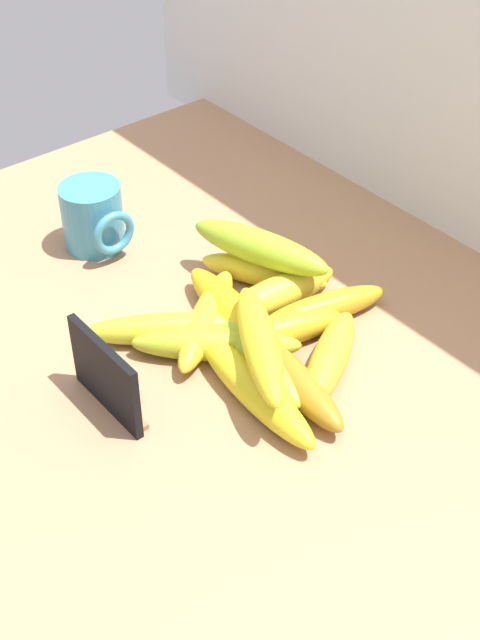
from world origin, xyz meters
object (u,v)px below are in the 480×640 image
Objects in this scene: coffee_mug at (94,217)px; banana_12 at (260,247)px; banana_6 at (263,272)px; banana_5 at (252,391)px; banana_8 at (295,381)px; banana_2 at (330,358)px; banana_4 at (324,308)px; banana_7 at (259,360)px; banana_13 at (260,344)px; banana_1 at (239,320)px; banana_11 at (274,333)px; banana_9 at (216,344)px; banana_10 at (166,329)px; banana_3 at (277,294)px; chalkboard_sign at (106,378)px; banana_0 at (207,319)px.

coffee_mug is 21.65cm from banana_12.
coffee_mug is at bearing -150.59° from banana_6.
banana_12 is at bearing 137.48° from banana_5.
banana_2 is at bearing 91.52° from banana_8.
banana_4 is at bearing 7.82° from banana_12.
banana_13 reaches higher than banana_7.
banana_1 reaches higher than banana_11.
coffee_mug is 0.58× the size of banana_4.
banana_8 and banana_9 have the same top height.
banana_5 is (5.13, -14.58, 0.18)cm from banana_4.
banana_5 is 1.22× the size of banana_7.
banana_8 is (10.66, -1.60, -0.24)cm from banana_1.
coffee_mug is at bearing 174.76° from banana_5.
banana_10 is (-14.60, -10.10, -0.13)cm from banana_2.
banana_3 is 0.84× the size of banana_5.
banana_11 is (9.10, -6.29, 0.11)cm from banana_6.
coffee_mug is 24.61cm from banana_1.
chalkboard_sign is 0.61× the size of banana_9.
banana_1 is 9.50cm from banana_6.
banana_0 is at bearing -176.24° from banana_8.
banana_11 is at bearing -91.90° from banana_4.
banana_10 is at bearing -160.74° from banana_8.
banana_1 reaches higher than banana_6.
coffee_mug is 0.52× the size of banana_12.
banana_2 is at bearing 81.76° from banana_5.
banana_11 is 7.33cm from banana_13.
banana_6 is at bearing 149.20° from banana_8.
banana_1 is at bearing 107.94° from banana_9.
banana_12 reaches higher than banana_2.
banana_5 is 1.04× the size of banana_10.
chalkboard_sign is 0.69× the size of banana_11.
banana_10 is 11.50cm from banana_11.
chalkboard_sign is 0.71× the size of banana_4.
banana_4 is 10.16cm from banana_12.
chalkboard_sign is at bearing -88.57° from banana_1.
banana_6 is at bearing 104.61° from banana_0.
banana_6 and banana_10 have the same top height.
banana_0 is 12.94cm from banana_4.
banana_6 is 14.70cm from banana_10.
banana_1 is (24.36, 2.86, -2.06)cm from coffee_mug.
banana_12 reaches higher than banana_10.
banana_10 is (-4.50, 10.23, -2.14)cm from chalkboard_sign.
coffee_mug is 30.75cm from banana_4.
chalkboard_sign is at bearing -128.41° from banana_5.
banana_7 is (6.97, -8.63, -0.08)cm from banana_3.
banana_0 is 1.09× the size of banana_8.
banana_8 is 15.61cm from banana_10.
banana_4 is 12.19cm from banana_8.
chalkboard_sign is 14.24cm from banana_5.
banana_13 is (-1.72, 2.42, 3.72)cm from banana_5.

